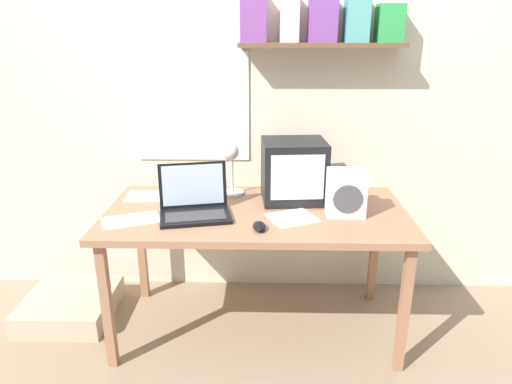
{
  "coord_description": "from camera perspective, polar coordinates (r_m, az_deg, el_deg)",
  "views": [
    {
      "loc": [
        0.05,
        -2.19,
        1.59
      ],
      "look_at": [
        0.0,
        0.0,
        0.82
      ],
      "focal_mm": 32.0,
      "sensor_mm": 36.0,
      "label": 1
    }
  ],
  "objects": [
    {
      "name": "ground_plane",
      "position": [
        2.7,
        0.0,
        -16.55
      ],
      "size": [
        12.0,
        12.0,
        0.0
      ],
      "primitive_type": "plane",
      "color": "gray"
    },
    {
      "name": "laptop",
      "position": [
        2.31,
        -7.71,
        -1.27
      ],
      "size": [
        0.39,
        0.33,
        0.24
      ],
      "rotation": [
        0.0,
        0.0,
        0.21
      ],
      "color": "black",
      "rests_on": "corner_desk"
    },
    {
      "name": "back_wall",
      "position": [
        2.72,
        0.41,
        13.5
      ],
      "size": [
        5.6,
        0.24,
        2.6
      ],
      "color": "beige",
      "rests_on": "ground_plane"
    },
    {
      "name": "computer_mouse",
      "position": [
        2.13,
        0.41,
        -4.31
      ],
      "size": [
        0.07,
        0.11,
        0.03
      ],
      "rotation": [
        0.0,
        0.0,
        0.13
      ],
      "color": "black",
      "rests_on": "corner_desk"
    },
    {
      "name": "juice_glass",
      "position": [
        2.49,
        12.66,
        -0.1
      ],
      "size": [
        0.06,
        0.06,
        0.13
      ],
      "color": "white",
      "rests_on": "corner_desk"
    },
    {
      "name": "corner_desk",
      "position": [
        2.38,
        0.0,
        -3.63
      ],
      "size": [
        1.55,
        0.76,
        0.72
      ],
      "color": "#9E6E4E",
      "rests_on": "ground_plane"
    },
    {
      "name": "printed_handout",
      "position": [
        2.26,
        4.55,
        -3.25
      ],
      "size": [
        0.28,
        0.27,
        0.0
      ],
      "rotation": [
        0.0,
        0.0,
        0.41
      ],
      "color": "white",
      "rests_on": "corner_desk"
    },
    {
      "name": "open_notebook",
      "position": [
        2.31,
        -15.36,
        -3.39
      ],
      "size": [
        0.31,
        0.25,
        0.0
      ],
      "rotation": [
        0.0,
        0.0,
        0.39
      ],
      "color": "white",
      "rests_on": "corner_desk"
    },
    {
      "name": "desk_lamp",
      "position": [
        2.49,
        -3.18,
        3.75
      ],
      "size": [
        0.13,
        0.17,
        0.31
      ],
      "rotation": [
        0.0,
        0.0,
        -0.07
      ],
      "color": "silver",
      "rests_on": "corner_desk"
    },
    {
      "name": "crt_monitor",
      "position": [
        2.47,
        4.72,
        2.67
      ],
      "size": [
        0.36,
        0.32,
        0.33
      ],
      "rotation": [
        0.0,
        0.0,
        0.08
      ],
      "color": "black",
      "rests_on": "corner_desk"
    },
    {
      "name": "floor_cushion",
      "position": [
        2.97,
        -22.2,
        -12.99
      ],
      "size": [
        0.5,
        0.5,
        0.13
      ],
      "color": "#C1AB8F",
      "rests_on": "ground_plane"
    },
    {
      "name": "loose_paper_near_monitor",
      "position": [
        2.63,
        -13.58,
        -0.5
      ],
      "size": [
        0.22,
        0.19,
        0.0
      ],
      "rotation": [
        0.0,
        0.0,
        0.08
      ],
      "color": "white",
      "rests_on": "corner_desk"
    },
    {
      "name": "space_heater",
      "position": [
        2.3,
        11.2,
        -0.1
      ],
      "size": [
        0.19,
        0.13,
        0.24
      ],
      "rotation": [
        0.0,
        0.0,
        -0.01
      ],
      "color": "white",
      "rests_on": "corner_desk"
    }
  ]
}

